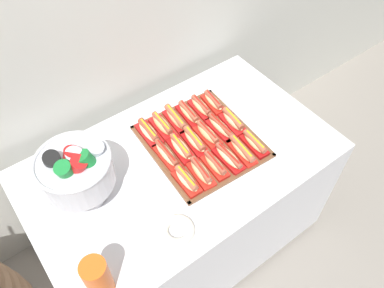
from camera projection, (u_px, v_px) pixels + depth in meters
name	position (u px, v px, depth m)	size (l,w,h in m)	color
ground_plane	(184.00, 236.00, 2.37)	(10.00, 10.00, 0.00)	gray
back_wall	(103.00, 3.00, 1.65)	(6.00, 0.10, 2.60)	beige
buffet_table	(183.00, 201.00, 2.05)	(1.42, 0.85, 0.78)	silver
serving_tray	(201.00, 141.00, 1.83)	(0.51, 0.55, 0.01)	brown
hot_dog_0	(187.00, 180.00, 1.65)	(0.07, 0.16, 0.06)	red
hot_dog_1	(201.00, 172.00, 1.67)	(0.08, 0.17, 0.06)	red
hot_dog_2	(215.00, 164.00, 1.70)	(0.07, 0.16, 0.06)	red
hot_dog_3	(229.00, 157.00, 1.73)	(0.06, 0.17, 0.06)	#B21414
hot_dog_4	(242.00, 150.00, 1.75)	(0.08, 0.18, 0.06)	red
hot_dog_5	(255.00, 143.00, 1.78)	(0.07, 0.16, 0.06)	#B21414
hot_dog_6	(167.00, 154.00, 1.73)	(0.06, 0.18, 0.06)	red
hot_dog_7	(181.00, 148.00, 1.76)	(0.08, 0.18, 0.06)	#B21414
hot_dog_8	(194.00, 140.00, 1.79)	(0.08, 0.18, 0.06)	#B21414
hot_dog_9	(208.00, 134.00, 1.81)	(0.07, 0.16, 0.06)	red
hot_dog_10	(220.00, 127.00, 1.84)	(0.06, 0.18, 0.06)	red
hot_dog_11	(233.00, 121.00, 1.87)	(0.08, 0.17, 0.07)	red
hot_dog_12	(149.00, 132.00, 1.82)	(0.07, 0.17, 0.06)	red
hot_dog_13	(162.00, 125.00, 1.85)	(0.07, 0.17, 0.06)	red
hot_dog_14	(176.00, 119.00, 1.87)	(0.07, 0.18, 0.06)	red
hot_dog_15	(188.00, 113.00, 1.90)	(0.07, 0.18, 0.06)	#B21414
hot_dog_16	(201.00, 107.00, 1.93)	(0.07, 0.17, 0.06)	red
hot_dog_17	(213.00, 101.00, 1.96)	(0.08, 0.16, 0.06)	red
punch_bowl	(76.00, 170.00, 1.52)	(0.31, 0.31, 0.28)	silver
cup_stack	(98.00, 278.00, 1.31)	(0.09, 0.09, 0.20)	#EA5B19
donut	(177.00, 230.00, 1.52)	(0.14, 0.14, 0.03)	silver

